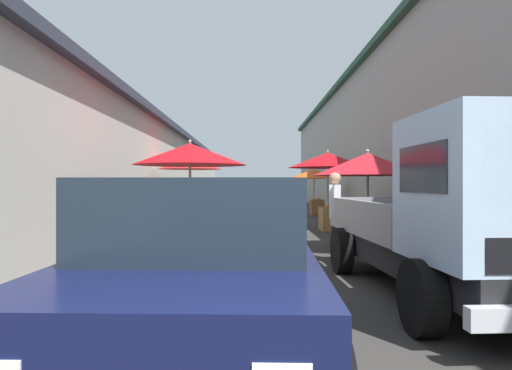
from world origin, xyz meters
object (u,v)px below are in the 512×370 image
at_px(delivery_truck, 475,218).
at_px(vendor_in_shade, 335,210).
at_px(fruit_stall_mid_lane, 191,172).
at_px(vendor_by_crates, 115,211).
at_px(fruit_stall_near_right, 190,167).
at_px(plastic_stool, 242,236).
at_px(fruit_stall_near_left, 366,175).
at_px(hatchback_car, 205,265).
at_px(fruit_stall_far_left, 314,178).
at_px(fruit_stall_far_right, 328,169).

xyz_separation_m(delivery_truck, vendor_in_shade, (3.36, 0.92, -0.10)).
relative_size(fruit_stall_mid_lane, vendor_by_crates, 1.59).
distance_m(vendor_by_crates, vendor_in_shade, 4.28).
distance_m(fruit_stall_near_right, plastic_stool, 1.81).
xyz_separation_m(fruit_stall_near_left, vendor_by_crates, (-0.46, 5.07, -0.72)).
bearing_deg(delivery_truck, vendor_by_crates, 50.97).
distance_m(fruit_stall_mid_lane, vendor_by_crates, 7.06).
relative_size(fruit_stall_near_right, vendor_in_shade, 1.48).
xyz_separation_m(hatchback_car, delivery_truck, (1.17, -2.80, 0.30)).
bearing_deg(fruit_stall_near_right, fruit_stall_far_left, -20.07).
xyz_separation_m(vendor_by_crates, plastic_stool, (0.61, -2.49, -0.55)).
bearing_deg(vendor_by_crates, fruit_stall_mid_lane, -4.73).
xyz_separation_m(fruit_stall_mid_lane, hatchback_car, (-12.28, -1.74, -1.10)).
xyz_separation_m(fruit_stall_near_left, delivery_truck, (-4.61, -0.05, -0.56)).
relative_size(delivery_truck, plastic_stool, 11.49).
relative_size(fruit_stall_far_left, hatchback_car, 0.60).
bearing_deg(hatchback_car, vendor_in_shade, -22.61).
relative_size(fruit_stall_near_right, vendor_by_crates, 1.56).
distance_m(fruit_stall_near_left, vendor_by_crates, 5.14).
xyz_separation_m(fruit_stall_near_left, fruit_stall_mid_lane, (6.51, 4.50, 0.23)).
distance_m(fruit_stall_near_right, hatchback_car, 6.14).
bearing_deg(fruit_stall_far_right, fruit_stall_near_right, 141.50).
xyz_separation_m(fruit_stall_near_left, fruit_stall_far_right, (4.83, -0.01, 0.28)).
xyz_separation_m(vendor_by_crates, vendor_in_shade, (-0.79, -4.20, 0.06)).
bearing_deg(fruit_stall_mid_lane, delivery_truck, -157.78).
relative_size(fruit_stall_near_right, hatchback_car, 0.60).
distance_m(fruit_stall_mid_lane, hatchback_car, 12.46).
bearing_deg(fruit_stall_far_left, vendor_in_shade, 174.07).
height_order(fruit_stall_near_left, fruit_stall_far_right, fruit_stall_far_right).
bearing_deg(fruit_stall_far_right, vendor_in_shade, 171.79).
bearing_deg(hatchback_car, vendor_by_crates, 23.58).
xyz_separation_m(fruit_stall_far_left, vendor_in_shade, (-12.75, 1.32, -0.76)).
xyz_separation_m(fruit_stall_mid_lane, vendor_in_shade, (-7.76, -3.63, -0.90)).
relative_size(fruit_stall_far_right, vendor_by_crates, 1.61).
height_order(fruit_stall_far_left, fruit_stall_mid_lane, fruit_stall_mid_lane).
bearing_deg(vendor_in_shade, hatchback_car, 157.39).
relative_size(fruit_stall_near_left, delivery_truck, 0.46).
relative_size(hatchback_car, vendor_by_crates, 2.58).
relative_size(fruit_stall_far_right, vendor_in_shade, 1.52).
bearing_deg(vendor_by_crates, delivery_truck, -129.03).
height_order(hatchback_car, vendor_in_shade, vendor_in_shade).
xyz_separation_m(fruit_stall_near_right, vendor_by_crates, (-0.67, 1.40, -0.89)).
bearing_deg(hatchback_car, fruit_stall_far_right, -14.59).
relative_size(vendor_by_crates, vendor_in_shade, 0.95).
bearing_deg(fruit_stall_far_left, fruit_stall_far_right, 176.17).
distance_m(fruit_stall_near_left, hatchback_car, 6.46).
relative_size(fruit_stall_far_left, fruit_stall_far_right, 0.97).
bearing_deg(fruit_stall_far_left, vendor_by_crates, 155.18).
height_order(fruit_stall_near_left, vendor_in_shade, fruit_stall_near_left).
height_order(fruit_stall_near_left, fruit_stall_near_right, fruit_stall_near_right).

